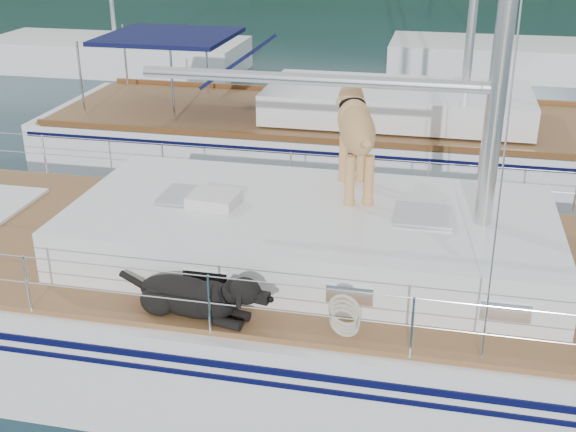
# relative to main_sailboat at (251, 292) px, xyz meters

# --- Properties ---
(ground) EXTENTS (120.00, 120.00, 0.00)m
(ground) POSITION_rel_main_sailboat_xyz_m (-0.10, -0.00, -0.69)
(ground) COLOR black
(ground) RESTS_ON ground
(main_sailboat) EXTENTS (12.00, 3.80, 14.01)m
(main_sailboat) POSITION_rel_main_sailboat_xyz_m (0.00, 0.00, 0.00)
(main_sailboat) COLOR white
(main_sailboat) RESTS_ON ground
(neighbor_sailboat) EXTENTS (11.00, 3.50, 13.30)m
(neighbor_sailboat) POSITION_rel_main_sailboat_xyz_m (0.09, 6.12, -0.06)
(neighbor_sailboat) COLOR white
(neighbor_sailboat) RESTS_ON ground
(bg_boat_west) EXTENTS (8.00, 3.00, 11.65)m
(bg_boat_west) POSITION_rel_main_sailboat_xyz_m (-8.10, 14.00, -0.24)
(bg_boat_west) COLOR white
(bg_boat_west) RESTS_ON ground
(bg_boat_center) EXTENTS (7.20, 3.00, 11.65)m
(bg_boat_center) POSITION_rel_main_sailboat_xyz_m (3.90, 16.00, -0.24)
(bg_boat_center) COLOR white
(bg_boat_center) RESTS_ON ground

